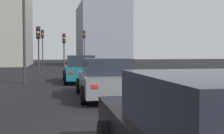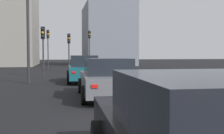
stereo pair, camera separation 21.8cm
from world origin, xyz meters
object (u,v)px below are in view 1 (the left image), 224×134
(traffic_light_near_left, at_px, (84,41))
(traffic_light_near_right, at_px, (43,41))
(car_grey_second, at_px, (106,79))
(street_lamp_kerbside, at_px, (24,7))
(traffic_light_far_left, at_px, (38,41))
(traffic_light_far_right, at_px, (64,44))
(car_teal_lead, at_px, (80,69))

(traffic_light_near_left, height_order, traffic_light_near_right, traffic_light_near_left)
(car_grey_second, distance_m, street_lamp_kerbside, 7.79)
(traffic_light_far_left, bearing_deg, traffic_light_near_left, 164.04)
(traffic_light_near_left, xyz_separation_m, street_lamp_kerbside, (-16.26, 5.37, 1.15))
(traffic_light_near_right, xyz_separation_m, traffic_light_far_right, (-4.56, -2.06, -0.49))
(traffic_light_near_left, bearing_deg, traffic_light_far_right, -17.13)
(street_lamp_kerbside, bearing_deg, traffic_light_far_right, -15.70)
(car_teal_lead, relative_size, street_lamp_kerbside, 0.59)
(traffic_light_far_right, bearing_deg, car_grey_second, 2.76)
(car_teal_lead, relative_size, traffic_light_near_left, 0.98)
(car_grey_second, distance_m, traffic_light_near_right, 20.32)
(car_teal_lead, bearing_deg, traffic_light_near_right, 11.83)
(traffic_light_near_left, xyz_separation_m, traffic_light_far_left, (-11.72, 4.80, -0.54))
(street_lamp_kerbside, bearing_deg, traffic_light_far_left, -7.23)
(traffic_light_far_right, relative_size, street_lamp_kerbside, 0.48)
(car_teal_lead, bearing_deg, traffic_light_near_left, -6.37)
(car_grey_second, bearing_deg, traffic_light_near_right, 10.55)
(traffic_light_far_right, bearing_deg, car_teal_lead, 2.60)
(traffic_light_near_left, distance_m, traffic_light_near_right, 5.26)
(traffic_light_near_left, bearing_deg, street_lamp_kerbside, -13.65)
(car_grey_second, bearing_deg, traffic_light_near_left, -2.52)
(traffic_light_near_left, bearing_deg, traffic_light_far_left, -17.63)
(car_grey_second, height_order, traffic_light_near_left, traffic_light_near_left)
(traffic_light_near_right, relative_size, traffic_light_far_right, 1.20)
(traffic_light_near_right, height_order, street_lamp_kerbside, street_lamp_kerbside)
(traffic_light_near_right, xyz_separation_m, traffic_light_far_left, (-9.49, 0.03, -0.41))
(car_teal_lead, height_order, traffic_light_far_right, traffic_light_far_right)
(traffic_light_near_left, relative_size, street_lamp_kerbside, 0.61)
(traffic_light_near_left, height_order, traffic_light_far_left, traffic_light_near_left)
(car_grey_second, height_order, street_lamp_kerbside, street_lamp_kerbside)
(traffic_light_near_right, relative_size, traffic_light_far_left, 1.16)
(traffic_light_far_left, xyz_separation_m, street_lamp_kerbside, (-4.55, 0.58, 1.69))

